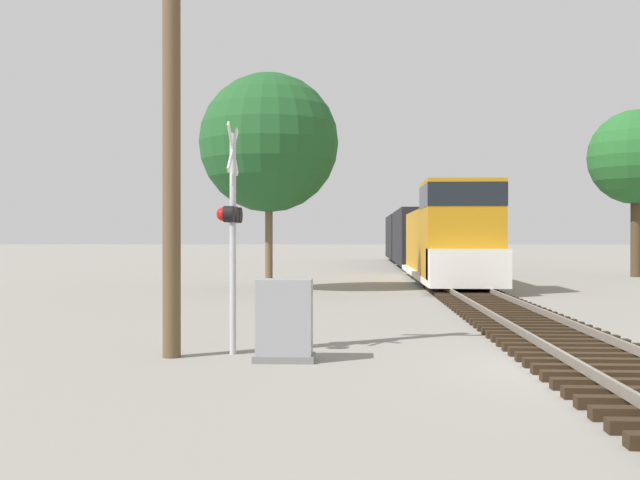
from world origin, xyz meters
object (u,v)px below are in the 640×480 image
at_px(relay_cabinet, 284,321).
at_px(utility_pole, 172,143).
at_px(freight_train, 420,239).
at_px(tree_far_right, 269,143).
at_px(tree_mid_background, 636,158).
at_px(crossing_signal_near, 231,221).

relative_size(relay_cabinet, utility_pole, 0.19).
xyz_separation_m(freight_train, utility_pole, (-7.45, -36.16, 1.86)).
bearing_deg(freight_train, relay_cabinet, -98.36).
relative_size(freight_train, tree_far_right, 5.13).
xyz_separation_m(tree_far_right, tree_mid_background, (18.74, 11.21, 0.48)).
distance_m(freight_train, crossing_signal_near, 36.33).
bearing_deg(tree_far_right, relay_cabinet, -82.29).
height_order(crossing_signal_near, utility_pole, utility_pole).
bearing_deg(tree_far_right, crossing_signal_near, -85.62).
bearing_deg(tree_mid_background, freight_train, 143.71).
distance_m(freight_train, utility_pole, 36.97).
bearing_deg(tree_mid_background, relay_cabinet, -120.06).
distance_m(freight_train, relay_cabinet, 36.89).
distance_m(crossing_signal_near, tree_mid_background, 32.94).
distance_m(relay_cabinet, tree_mid_background, 33.27).
xyz_separation_m(utility_pole, tree_far_right, (-0.24, 16.83, 2.11)).
xyz_separation_m(relay_cabinet, utility_pole, (-2.09, 0.32, 3.17)).
relative_size(freight_train, tree_mid_background, 4.98).
height_order(freight_train, relay_cabinet, freight_train).
xyz_separation_m(crossing_signal_near, relay_cabinet, (1.07, -0.73, -1.77)).
relative_size(tree_far_right, tree_mid_background, 0.97).
relative_size(utility_pole, tree_mid_background, 0.83).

